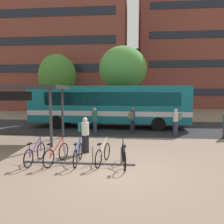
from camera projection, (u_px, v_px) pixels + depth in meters
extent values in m
plane|color=#7A6656|center=(121.00, 172.00, 7.71)|extent=(200.00, 200.00, 0.00)
cube|color=#232326|center=(127.00, 127.00, 16.87)|extent=(80.00, 7.20, 0.01)
cube|color=#0F6070|center=(108.00, 104.00, 16.82)|extent=(12.08, 2.96, 2.70)
cube|color=silver|center=(108.00, 112.00, 16.88)|extent=(12.10, 2.98, 0.36)
cube|color=black|center=(41.00, 89.00, 17.38)|extent=(1.08, 2.33, 0.40)
cube|color=black|center=(35.00, 100.00, 17.53)|extent=(0.16, 2.19, 1.40)
cube|color=black|center=(110.00, 99.00, 15.51)|extent=(9.84, 0.40, 0.97)
cube|color=black|center=(114.00, 98.00, 17.97)|extent=(9.84, 0.40, 0.97)
cylinder|color=black|center=(57.00, 122.00, 16.27)|extent=(1.01, 0.33, 1.00)
cylinder|color=black|center=(67.00, 118.00, 18.55)|extent=(1.01, 0.33, 1.00)
cylinder|color=black|center=(158.00, 124.00, 15.35)|extent=(1.01, 0.33, 1.00)
cylinder|color=black|center=(156.00, 120.00, 17.63)|extent=(1.01, 0.33, 1.00)
cube|color=#47474C|center=(79.00, 163.00, 8.51)|extent=(4.40, 0.10, 0.06)
cylinder|color=#47474C|center=(38.00, 154.00, 8.62)|extent=(0.04, 0.04, 0.70)
cylinder|color=#47474C|center=(65.00, 155.00, 8.53)|extent=(0.04, 0.04, 0.70)
cylinder|color=#47474C|center=(93.00, 156.00, 8.44)|extent=(0.04, 0.04, 0.70)
cylinder|color=#47474C|center=(121.00, 156.00, 8.34)|extent=(0.04, 0.04, 0.70)
torus|color=black|center=(41.00, 151.00, 9.06)|extent=(0.07, 0.71, 0.70)
torus|color=black|center=(28.00, 159.00, 8.06)|extent=(0.07, 0.71, 0.70)
cube|color=#702893|center=(35.00, 147.00, 8.55)|extent=(0.07, 0.92, 0.58)
cylinder|color=#702893|center=(30.00, 151.00, 8.13)|extent=(0.03, 0.03, 0.55)
cube|color=black|center=(29.00, 144.00, 8.10)|extent=(0.11, 0.22, 0.05)
cylinder|color=#702893|center=(41.00, 144.00, 9.01)|extent=(0.03, 0.03, 0.65)
cylinder|color=black|center=(40.00, 136.00, 8.98)|extent=(0.52, 0.05, 0.03)
torus|color=black|center=(64.00, 151.00, 9.00)|extent=(0.21, 0.69, 0.70)
torus|color=black|center=(49.00, 159.00, 8.04)|extent=(0.21, 0.69, 0.70)
cube|color=red|center=(57.00, 147.00, 8.51)|extent=(0.25, 0.90, 0.58)
cylinder|color=red|center=(50.00, 151.00, 8.11)|extent=(0.04, 0.04, 0.55)
cube|color=black|center=(50.00, 144.00, 8.08)|extent=(0.15, 0.24, 0.05)
cylinder|color=red|center=(63.00, 144.00, 8.95)|extent=(0.04, 0.04, 0.65)
cylinder|color=black|center=(63.00, 137.00, 8.92)|extent=(0.51, 0.15, 0.03)
torus|color=black|center=(80.00, 151.00, 9.03)|extent=(0.08, 0.71, 0.70)
torus|color=black|center=(75.00, 159.00, 8.01)|extent=(0.08, 0.71, 0.70)
cube|color=#1E3DB2|center=(78.00, 147.00, 8.51)|extent=(0.08, 0.92, 0.58)
cylinder|color=#1E3DB2|center=(76.00, 151.00, 8.09)|extent=(0.03, 0.03, 0.55)
cube|color=black|center=(76.00, 144.00, 8.06)|extent=(0.11, 0.22, 0.05)
cylinder|color=#1E3DB2|center=(80.00, 144.00, 8.98)|extent=(0.03, 0.03, 0.65)
cylinder|color=black|center=(80.00, 136.00, 8.94)|extent=(0.52, 0.05, 0.03)
torus|color=black|center=(107.00, 151.00, 9.00)|extent=(0.18, 0.70, 0.70)
torus|color=black|center=(98.00, 159.00, 8.02)|extent=(0.18, 0.70, 0.70)
cube|color=#B7BABF|center=(103.00, 147.00, 8.50)|extent=(0.22, 0.91, 0.58)
cylinder|color=#B7BABF|center=(99.00, 151.00, 8.09)|extent=(0.04, 0.04, 0.55)
cube|color=black|center=(99.00, 144.00, 8.07)|extent=(0.14, 0.24, 0.05)
cylinder|color=#B7BABF|center=(107.00, 144.00, 8.95)|extent=(0.04, 0.04, 0.65)
cylinder|color=black|center=(107.00, 137.00, 8.92)|extent=(0.52, 0.13, 0.03)
torus|color=black|center=(123.00, 153.00, 8.77)|extent=(0.12, 0.70, 0.70)
torus|color=black|center=(125.00, 161.00, 7.76)|extent=(0.12, 0.70, 0.70)
cube|color=black|center=(124.00, 149.00, 8.25)|extent=(0.14, 0.92, 0.58)
cylinder|color=black|center=(125.00, 153.00, 7.83)|extent=(0.03, 0.03, 0.55)
cube|color=black|center=(125.00, 146.00, 7.80)|extent=(0.12, 0.23, 0.05)
cylinder|color=black|center=(123.00, 145.00, 8.72)|extent=(0.04, 0.04, 0.65)
cylinder|color=black|center=(123.00, 138.00, 8.69)|extent=(0.52, 0.09, 0.03)
cylinder|color=#38383D|center=(51.00, 118.00, 10.85)|extent=(0.15, 0.15, 2.94)
cylinder|color=#38383D|center=(63.00, 114.00, 13.15)|extent=(0.15, 0.15, 2.94)
cube|color=#28282D|center=(13.00, 87.00, 11.91)|extent=(5.80, 3.44, 0.20)
cube|color=black|center=(1.00, 96.00, 10.66)|extent=(3.08, 0.27, 0.44)
cube|color=black|center=(132.00, 127.00, 14.52)|extent=(0.29, 0.32, 0.88)
cylinder|color=navy|center=(133.00, 115.00, 14.44)|extent=(0.46, 0.46, 0.65)
sphere|color=brown|center=(133.00, 109.00, 14.40)|extent=(0.22, 0.22, 0.22)
cube|color=#56602D|center=(131.00, 115.00, 14.22)|extent=(0.33, 0.28, 0.40)
cube|color=black|center=(85.00, 144.00, 10.02)|extent=(0.33, 0.32, 0.83)
cylinder|color=beige|center=(85.00, 129.00, 9.94)|extent=(0.48, 0.48, 0.60)
sphere|color=beige|center=(85.00, 120.00, 9.90)|extent=(0.22, 0.22, 0.22)
cube|color=#197075|center=(82.00, 127.00, 10.12)|extent=(0.31, 0.33, 0.40)
cube|color=#2D3851|center=(175.00, 128.00, 14.03)|extent=(0.31, 0.27, 0.88)
cylinder|color=beige|center=(176.00, 117.00, 13.95)|extent=(0.43, 0.43, 0.60)
sphere|color=beige|center=(176.00, 110.00, 13.91)|extent=(0.22, 0.22, 0.22)
cube|color=slate|center=(179.00, 116.00, 14.01)|extent=(0.26, 0.32, 0.40)
cube|color=#2D3851|center=(95.00, 127.00, 14.79)|extent=(0.28, 0.31, 0.83)
cylinder|color=#23664C|center=(95.00, 116.00, 14.72)|extent=(0.44, 0.44, 0.65)
sphere|color=tan|center=(95.00, 109.00, 14.68)|extent=(0.22, 0.22, 0.22)
cube|color=#B21E23|center=(94.00, 115.00, 14.97)|extent=(0.33, 0.27, 0.40)
cylinder|color=brown|center=(58.00, 104.00, 26.87)|extent=(0.32, 0.32, 2.28)
ellipsoid|color=#427A2D|center=(58.00, 76.00, 26.54)|extent=(4.55, 4.55, 5.38)
cylinder|color=brown|center=(123.00, 103.00, 22.71)|extent=(0.32, 0.32, 3.14)
ellipsoid|color=#4C8E3D|center=(123.00, 69.00, 22.36)|extent=(4.87, 4.87, 4.57)
cube|color=brown|center=(68.00, 52.00, 35.95)|extent=(19.11, 13.83, 18.27)
cube|color=black|center=(54.00, 95.00, 29.76)|extent=(16.81, 0.06, 1.10)
cube|color=black|center=(54.00, 68.00, 29.40)|extent=(16.81, 0.06, 1.10)
cube|color=black|center=(53.00, 40.00, 29.04)|extent=(16.81, 0.06, 1.10)
cube|color=black|center=(52.00, 12.00, 28.67)|extent=(16.81, 0.06, 1.10)
cube|color=brown|center=(203.00, 45.00, 38.22)|extent=(22.37, 12.09, 21.50)
cube|color=black|center=(214.00, 92.00, 33.01)|extent=(19.68, 0.06, 1.10)
cube|color=black|center=(215.00, 63.00, 32.58)|extent=(19.68, 0.06, 1.10)
cube|color=black|center=(217.00, 34.00, 32.15)|extent=(19.68, 0.06, 1.10)
cube|color=black|center=(218.00, 4.00, 31.73)|extent=(19.68, 0.06, 1.10)
cube|color=brown|center=(133.00, 79.00, 44.90)|extent=(15.41, 10.92, 10.32)
cube|color=black|center=(133.00, 89.00, 39.66)|extent=(13.56, 0.06, 1.10)
cube|color=black|center=(133.00, 60.00, 39.15)|extent=(13.56, 0.06, 1.10)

